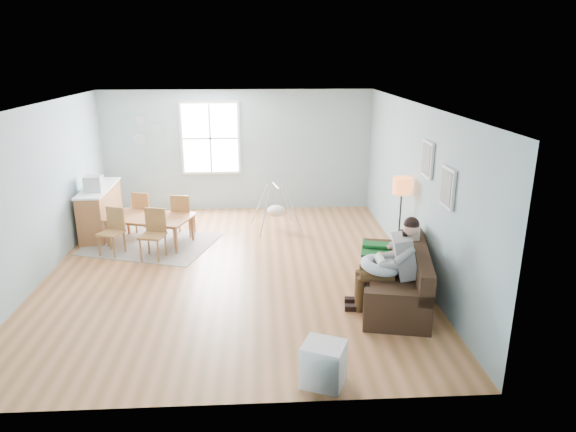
{
  "coord_description": "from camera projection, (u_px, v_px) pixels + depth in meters",
  "views": [
    {
      "loc": [
        0.47,
        -7.97,
        3.46
      ],
      "look_at": [
        0.91,
        -0.28,
        1.0
      ],
      "focal_mm": 32.0,
      "sensor_mm": 36.0,
      "label": 1
    }
  ],
  "objects": [
    {
      "name": "beige_pillow",
      "position": [
        413.0,
        240.0,
        7.78
      ],
      "size": [
        0.23,
        0.5,
        0.49
      ],
      "primitive_type": "cube",
      "rotation": [
        0.0,
        0.0,
        -0.19
      ],
      "color": "beige",
      "rests_on": "sofa"
    },
    {
      "name": "chair_ne",
      "position": [
        182.0,
        213.0,
        9.97
      ],
      "size": [
        0.45,
        0.45,
        0.86
      ],
      "color": "brown",
      "rests_on": "rug"
    },
    {
      "name": "nursing_pillow",
      "position": [
        381.0,
        265.0,
        7.1
      ],
      "size": [
        0.63,
        0.61,
        0.23
      ],
      "primitive_type": "torus",
      "rotation": [
        0.0,
        0.14,
        -0.09
      ],
      "color": "silver",
      "rests_on": "father"
    },
    {
      "name": "baby_swing",
      "position": [
        276.0,
        210.0,
        10.4
      ],
      "size": [
        1.06,
        1.08,
        0.92
      ],
      "color": "#B5B5BA",
      "rests_on": "room"
    },
    {
      "name": "father",
      "position": [
        392.0,
        261.0,
        7.06
      ],
      "size": [
        1.02,
        0.53,
        1.37
      ],
      "color": "gray",
      "rests_on": "sofa"
    },
    {
      "name": "floor_lamp",
      "position": [
        402.0,
        193.0,
        8.41
      ],
      "size": [
        0.31,
        0.31,
        1.52
      ],
      "color": "black",
      "rests_on": "room"
    },
    {
      "name": "window",
      "position": [
        210.0,
        138.0,
        11.37
      ],
      "size": [
        1.32,
        0.08,
        1.62
      ],
      "color": "white",
      "rests_on": "room"
    },
    {
      "name": "dining_table",
      "position": [
        150.0,
        231.0,
        9.62
      ],
      "size": [
        1.73,
        1.29,
        0.54
      ],
      "primitive_type": "imported",
      "rotation": [
        0.0,
        0.0,
        -0.31
      ],
      "color": "brown",
      "rests_on": "rug"
    },
    {
      "name": "pictures",
      "position": [
        437.0,
        173.0,
        7.21
      ],
      "size": [
        0.05,
        1.34,
        0.74
      ],
      "color": "white",
      "rests_on": "room"
    },
    {
      "name": "wall_plates",
      "position": [
        146.0,
        131.0,
        11.24
      ],
      "size": [
        0.67,
        0.02,
        0.66
      ],
      "color": "#9CB1BC",
      "rests_on": "room"
    },
    {
      "name": "chair_sw",
      "position": [
        113.0,
        229.0,
        9.14
      ],
      "size": [
        0.49,
        0.49,
        0.84
      ],
      "color": "brown",
      "rests_on": "rug"
    },
    {
      "name": "infant",
      "position": [
        381.0,
        260.0,
        7.11
      ],
      "size": [
        0.13,
        0.35,
        0.13
      ],
      "color": "silver",
      "rests_on": "nursing_pillow"
    },
    {
      "name": "counter",
      "position": [
        101.0,
        210.0,
        10.21
      ],
      "size": [
        0.53,
        1.69,
        0.94
      ],
      "color": "brown",
      "rests_on": "room"
    },
    {
      "name": "chair_nw",
      "position": [
        144.0,
        210.0,
        10.17
      ],
      "size": [
        0.5,
        0.5,
        0.86
      ],
      "color": "brown",
      "rests_on": "rug"
    },
    {
      "name": "storage_cube",
      "position": [
        323.0,
        364.0,
        5.56
      ],
      "size": [
        0.56,
        0.53,
        0.49
      ],
      "color": "white",
      "rests_on": "room"
    },
    {
      "name": "chair_se",
      "position": [
        154.0,
        231.0,
        8.95
      ],
      "size": [
        0.48,
        0.48,
        0.88
      ],
      "color": "brown",
      "rests_on": "rug"
    },
    {
      "name": "rug",
      "position": [
        151.0,
        244.0,
        9.7
      ],
      "size": [
        2.67,
        2.31,
        0.01
      ],
      "primitive_type": "cube",
      "rotation": [
        0.0,
        0.0,
        -0.31
      ],
      "color": "gray",
      "rests_on": "room"
    },
    {
      "name": "room",
      "position": [
        228.0,
        124.0,
        7.87
      ],
      "size": [
        8.4,
        9.4,
        3.9
      ],
      "color": "#9D6637"
    },
    {
      "name": "monitor",
      "position": [
        93.0,
        184.0,
        9.72
      ],
      "size": [
        0.33,
        0.32,
        0.3
      ],
      "color": "#B5B5BA",
      "rests_on": "counter"
    },
    {
      "name": "sofa",
      "position": [
        399.0,
        281.0,
        7.44
      ],
      "size": [
        1.27,
        2.17,
        0.82
      ],
      "color": "black",
      "rests_on": "room"
    },
    {
      "name": "toddler",
      "position": [
        394.0,
        250.0,
        7.51
      ],
      "size": [
        0.54,
        0.35,
        0.81
      ],
      "color": "white",
      "rests_on": "sofa"
    },
    {
      "name": "green_throw",
      "position": [
        392.0,
        249.0,
        8.02
      ],
      "size": [
        1.09,
        0.95,
        0.04
      ],
      "primitive_type": "cube",
      "rotation": [
        0.0,
        0.0,
        -0.24
      ],
      "color": "#145B28",
      "rests_on": "sofa"
    }
  ]
}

